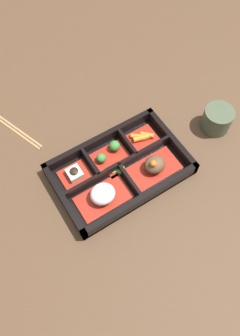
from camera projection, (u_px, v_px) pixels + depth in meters
ground_plane at (120, 172)px, 0.86m from camera, size 3.00×3.00×0.00m
bento_base at (120, 172)px, 0.86m from camera, size 0.34×0.22×0.01m
bento_rim at (119, 168)px, 0.84m from camera, size 0.34×0.22×0.04m
bowl_stew at (154, 166)px, 0.84m from camera, size 0.13×0.08×0.06m
bowl_rice at (103, 195)px, 0.80m from camera, size 0.13×0.08×0.05m
bowl_carrots at (142, 138)px, 0.89m from camera, size 0.08×0.07×0.02m
bowl_greens at (110, 152)px, 0.86m from camera, size 0.09×0.07×0.03m
bowl_tofu at (75, 174)px, 0.84m from camera, size 0.08×0.07×0.03m
bowl_pickles at (116, 170)px, 0.85m from camera, size 0.04×0.04×0.01m
tea_cup at (217, 119)px, 0.90m from camera, size 0.08×0.08×0.07m
chopsticks at (10, 126)px, 0.93m from camera, size 0.10×0.23×0.01m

